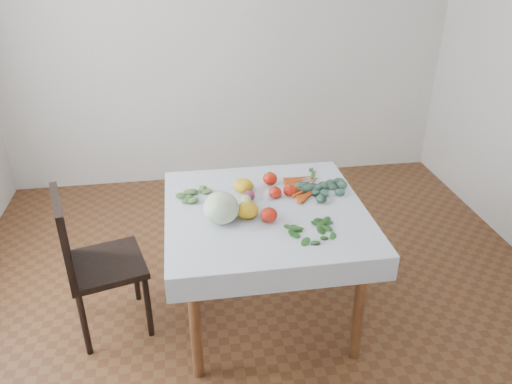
# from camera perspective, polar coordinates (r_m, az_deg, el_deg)

# --- Properties ---
(ground) EXTENTS (4.00, 4.00, 0.00)m
(ground) POSITION_cam_1_polar(r_m,az_deg,el_deg) (3.27, 0.97, -13.47)
(ground) COLOR brown
(back_wall) EXTENTS (4.00, 0.04, 2.70)m
(back_wall) POSITION_cam_1_polar(r_m,az_deg,el_deg) (4.50, -3.44, 17.58)
(back_wall) COLOR silver
(back_wall) RESTS_ON ground
(table) EXTENTS (1.00, 1.00, 0.75)m
(table) POSITION_cam_1_polar(r_m,az_deg,el_deg) (2.88, 1.07, -3.68)
(table) COLOR brown
(table) RESTS_ON ground
(tablecloth) EXTENTS (1.12, 1.12, 0.01)m
(tablecloth) POSITION_cam_1_polar(r_m,az_deg,el_deg) (2.83, 1.09, -1.97)
(tablecloth) COLOR white
(tablecloth) RESTS_ON table
(chair) EXTENTS (0.51, 0.51, 0.93)m
(chair) POSITION_cam_1_polar(r_m,az_deg,el_deg) (2.98, -18.62, -7.01)
(chair) COLOR black
(chair) RESTS_ON ground
(cabbage) EXTENTS (0.26, 0.26, 0.17)m
(cabbage) POSITION_cam_1_polar(r_m,az_deg,el_deg) (2.66, -4.00, -1.82)
(cabbage) COLOR beige
(cabbage) RESTS_ON tablecloth
(tomato_a) EXTENTS (0.09, 0.09, 0.08)m
(tomato_a) POSITION_cam_1_polar(r_m,az_deg,el_deg) (3.07, 1.61, 1.55)
(tomato_a) COLOR red
(tomato_a) RESTS_ON tablecloth
(tomato_b) EXTENTS (0.08, 0.08, 0.07)m
(tomato_b) POSITION_cam_1_polar(r_m,az_deg,el_deg) (2.93, 2.21, -0.06)
(tomato_b) COLOR red
(tomato_b) RESTS_ON tablecloth
(tomato_c) EXTENTS (0.09, 0.09, 0.08)m
(tomato_c) POSITION_cam_1_polar(r_m,az_deg,el_deg) (2.69, 1.48, -2.64)
(tomato_c) COLOR red
(tomato_c) RESTS_ON tablecloth
(tomato_d) EXTENTS (0.10, 0.10, 0.07)m
(tomato_d) POSITION_cam_1_polar(r_m,az_deg,el_deg) (2.95, 3.88, 0.21)
(tomato_d) COLOR red
(tomato_d) RESTS_ON tablecloth
(heirloom_back) EXTENTS (0.15, 0.15, 0.08)m
(heirloom_back) POSITION_cam_1_polar(r_m,az_deg,el_deg) (2.98, -1.42, 0.74)
(heirloom_back) COLOR yellow
(heirloom_back) RESTS_ON tablecloth
(heirloom_front) EXTENTS (0.15, 0.15, 0.09)m
(heirloom_front) POSITION_cam_1_polar(r_m,az_deg,el_deg) (2.72, -1.00, -2.09)
(heirloom_front) COLOR yellow
(heirloom_front) RESTS_ON tablecloth
(onion_a) EXTENTS (0.09, 0.09, 0.06)m
(onion_a) POSITION_cam_1_polar(r_m,az_deg,el_deg) (2.79, -3.35, -1.67)
(onion_a) COLOR maroon
(onion_a) RESTS_ON tablecloth
(onion_b) EXTENTS (0.09, 0.09, 0.06)m
(onion_b) POSITION_cam_1_polar(r_m,az_deg,el_deg) (2.90, -0.82, -0.41)
(onion_b) COLOR maroon
(onion_b) RESTS_ON tablecloth
(tomatillo_cluster) EXTENTS (0.11, 0.13, 0.06)m
(tomatillo_cluster) POSITION_cam_1_polar(r_m,az_deg,el_deg) (2.80, -1.23, -1.57)
(tomatillo_cluster) COLOR #BDD178
(tomatillo_cluster) RESTS_ON tablecloth
(carrot_bunch) EXTENTS (0.21, 0.35, 0.03)m
(carrot_bunch) POSITION_cam_1_polar(r_m,az_deg,el_deg) (3.04, 5.56, 0.65)
(carrot_bunch) COLOR #EA591A
(carrot_bunch) RESTS_ON tablecloth
(kale_bunch) EXTENTS (0.28, 0.26, 0.04)m
(kale_bunch) POSITION_cam_1_polar(r_m,az_deg,el_deg) (2.99, 7.73, 0.01)
(kale_bunch) COLOR #355744
(kale_bunch) RESTS_ON tablecloth
(basil_bunch) EXTENTS (0.26, 0.22, 0.01)m
(basil_bunch) POSITION_cam_1_polar(r_m,az_deg,el_deg) (2.62, 6.42, -4.60)
(basil_bunch) COLOR #1D591B
(basil_bunch) RESTS_ON tablecloth
(dill_bunch) EXTENTS (0.22, 0.21, 0.02)m
(dill_bunch) POSITION_cam_1_polar(r_m,az_deg,el_deg) (2.98, -6.63, -0.11)
(dill_bunch) COLOR #476E32
(dill_bunch) RESTS_ON tablecloth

